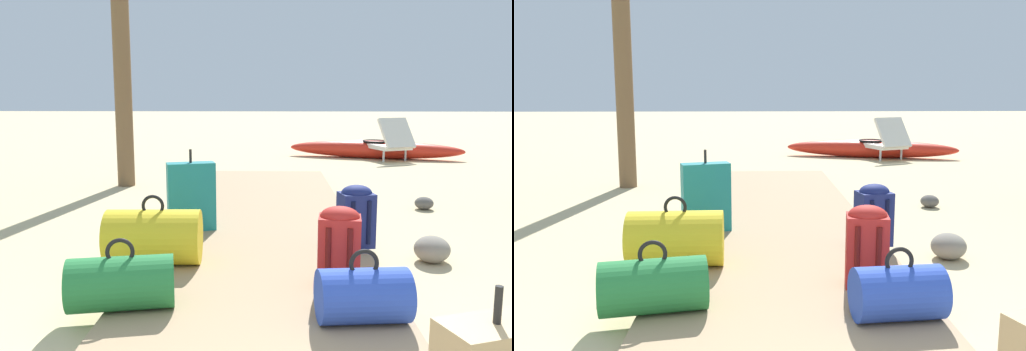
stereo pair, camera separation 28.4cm
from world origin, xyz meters
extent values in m
plane|color=#CCB789|center=(0.00, 2.98, 0.00)|extent=(60.00, 60.00, 0.00)
cube|color=tan|center=(0.00, 3.73, 0.04)|extent=(1.74, 7.45, 0.08)
cube|color=#197A7F|center=(-0.63, 3.91, 0.39)|extent=(0.45, 0.28, 0.61)
cylinder|color=black|center=(-0.63, 3.91, 0.75)|extent=(0.02, 0.02, 0.12)
cube|color=red|center=(0.52, 2.51, 0.31)|extent=(0.29, 0.25, 0.47)
ellipsoid|color=red|center=(0.52, 2.51, 0.55)|extent=(0.28, 0.23, 0.13)
cylinder|color=#5B110F|center=(0.44, 2.42, 0.31)|extent=(0.04, 0.04, 0.37)
cylinder|color=#5B110F|center=(0.57, 2.40, 0.31)|extent=(0.04, 0.04, 0.37)
cylinder|color=black|center=(0.77, 0.79, 0.69)|extent=(0.02, 0.02, 0.12)
cylinder|color=gold|center=(-0.77, 2.95, 0.28)|extent=(0.69, 0.42, 0.40)
torus|color=black|center=(-0.77, 2.95, 0.51)|extent=(0.16, 0.03, 0.16)
cylinder|color=#2847B7|center=(0.58, 2.00, 0.23)|extent=(0.52, 0.35, 0.30)
torus|color=black|center=(0.58, 2.00, 0.41)|extent=(0.17, 0.04, 0.16)
cube|color=navy|center=(0.77, 3.44, 0.30)|extent=(0.30, 0.27, 0.44)
ellipsoid|color=navy|center=(0.77, 3.44, 0.52)|extent=(0.29, 0.25, 0.13)
cylinder|color=black|center=(0.73, 3.32, 0.30)|extent=(0.04, 0.04, 0.35)
cylinder|color=black|center=(0.86, 3.34, 0.30)|extent=(0.04, 0.04, 0.35)
cylinder|color=#237538|center=(-0.78, 2.13, 0.24)|extent=(0.65, 0.42, 0.31)
torus|color=black|center=(-0.78, 2.13, 0.42)|extent=(0.17, 0.06, 0.16)
cylinder|color=brown|center=(-1.95, 6.58, 2.15)|extent=(0.24, 0.24, 4.30)
cube|color=white|center=(2.22, 9.76, 0.26)|extent=(1.07, 1.52, 0.08)
cube|color=white|center=(2.44, 9.20, 0.54)|extent=(0.71, 0.61, 0.56)
cylinder|color=silver|center=(1.79, 10.19, 0.11)|extent=(0.04, 0.04, 0.22)
cylinder|color=silver|center=(2.24, 10.37, 0.11)|extent=(0.04, 0.04, 0.22)
cylinder|color=silver|center=(2.20, 9.15, 0.11)|extent=(0.04, 0.04, 0.22)
cylinder|color=silver|center=(2.65, 9.32, 0.11)|extent=(0.04, 0.04, 0.22)
ellipsoid|color=red|center=(2.14, 9.74, 0.17)|extent=(3.41, 1.35, 0.35)
torus|color=black|center=(2.14, 9.74, 0.33)|extent=(0.60, 0.60, 0.05)
ellipsoid|color=#5B5651|center=(1.82, 5.16, 0.07)|extent=(0.29, 0.29, 0.14)
ellipsoid|color=gray|center=(1.35, 3.29, 0.10)|extent=(0.37, 0.39, 0.20)
camera|label=1|loc=(0.08, -0.75, 1.33)|focal=37.22mm
camera|label=2|loc=(-0.21, -0.75, 1.33)|focal=37.22mm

